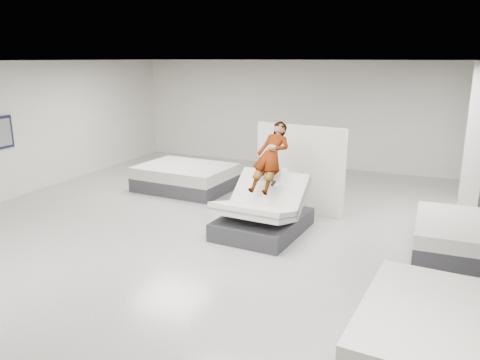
{
  "coord_description": "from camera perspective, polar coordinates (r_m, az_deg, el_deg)",
  "views": [
    {
      "loc": [
        3.33,
        -6.86,
        3.26
      ],
      "look_at": [
        -0.13,
        1.04,
        1.0
      ],
      "focal_mm": 35.0,
      "sensor_mm": 36.0,
      "label": 1
    }
  ],
  "objects": [
    {
      "name": "room",
      "position": [
        7.8,
        -2.21,
        2.39
      ],
      "size": [
        14.0,
        14.04,
        3.2
      ],
      "color": "#B7B4AD",
      "rests_on": "ground"
    },
    {
      "name": "hero_bed",
      "position": [
        8.95,
        2.79,
        -4.19
      ],
      "size": [
        1.55,
        1.98,
        1.2
      ],
      "color": "#333338",
      "rests_on": "floor"
    },
    {
      "name": "person",
      "position": [
        9.0,
        3.73,
        1.29
      ],
      "size": [
        0.67,
        1.47,
        1.27
      ],
      "primitive_type": "imported",
      "rotation": [
        0.89,
        0.0,
        -0.07
      ],
      "color": "slate",
      "rests_on": "hero_bed"
    },
    {
      "name": "remote",
      "position": [
        8.65,
        4.08,
        -0.42
      ],
      "size": [
        0.06,
        0.15,
        0.08
      ],
      "primitive_type": "cube",
      "rotation": [
        0.35,
        0.0,
        -0.07
      ],
      "color": "black",
      "rests_on": "person"
    },
    {
      "name": "divider_panel",
      "position": [
        10.15,
        7.22,
        1.37
      ],
      "size": [
        2.06,
        0.49,
        1.89
      ],
      "primitive_type": "cube",
      "rotation": [
        0.0,
        0.0,
        -0.19
      ],
      "color": "white",
      "rests_on": "floor"
    },
    {
      "name": "flat_bed_right_far",
      "position": [
        8.97,
        25.32,
        -6.25
      ],
      "size": [
        1.52,
        2.0,
        0.54
      ],
      "color": "#333338",
      "rests_on": "floor"
    },
    {
      "name": "flat_bed_right_near",
      "position": [
        5.79,
        23.08,
        -17.31
      ],
      "size": [
        1.83,
        2.33,
        0.61
      ],
      "color": "#333338",
      "rests_on": "floor"
    },
    {
      "name": "flat_bed_left_far",
      "position": [
        11.95,
        -6.67,
        0.3
      ],
      "size": [
        2.38,
        1.85,
        0.62
      ],
      "color": "#333338",
      "rests_on": "floor"
    },
    {
      "name": "column",
      "position": [
        11.5,
        26.8,
        4.81
      ],
      "size": [
        0.4,
        0.4,
        3.2
      ],
      "primitive_type": "cube",
      "color": "white",
      "rests_on": "floor"
    }
  ]
}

